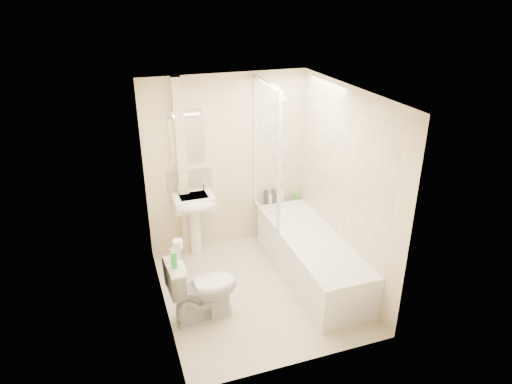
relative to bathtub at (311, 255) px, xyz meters
name	(u,v)px	position (x,y,z in m)	size (l,w,h in m)	color
floor	(257,290)	(-0.75, -0.08, -0.29)	(2.50, 2.50, 0.00)	beige
wall_back	(227,163)	(-0.75, 1.17, 0.91)	(2.20, 0.02, 2.40)	beige
wall_left	(158,216)	(-1.85, -0.08, 0.91)	(0.02, 2.50, 2.40)	beige
wall_right	(345,188)	(0.35, -0.08, 0.91)	(0.02, 2.50, 2.40)	beige
ceiling	(257,93)	(-0.75, -0.08, 2.11)	(2.20, 2.50, 0.02)	white
tile_back	(279,142)	(0.00, 1.15, 1.14)	(0.70, 0.01, 1.75)	beige
tile_right	(342,168)	(0.34, 0.00, 1.14)	(0.01, 2.10, 1.75)	beige
pipe_boxing	(182,170)	(-1.37, 1.11, 0.91)	(0.12, 0.12, 2.40)	beige
splashback	(190,180)	(-1.27, 1.16, 0.74)	(0.60, 0.01, 0.30)	beige
mirror	(187,140)	(-1.27, 1.15, 1.29)	(0.46, 0.01, 0.60)	white
strip_light	(186,112)	(-1.27, 1.13, 1.66)	(0.42, 0.07, 0.07)	silver
bathtub	(311,255)	(0.00, 0.00, 0.00)	(0.70, 2.10, 0.55)	white
shower_screen	(266,153)	(-0.35, 0.71, 1.16)	(0.04, 0.92, 1.80)	white
shower_fixture	(281,134)	(0.00, 1.11, 1.26)	(0.10, 0.16, 0.99)	white
pedestal_sink	(195,209)	(-1.27, 0.93, 0.42)	(0.52, 0.48, 1.01)	white
bottle_black_a	(266,197)	(-0.22, 1.08, 0.36)	(0.06, 0.06, 0.20)	black
bottle_white_a	(270,199)	(-0.15, 1.08, 0.33)	(0.05, 0.05, 0.14)	white
bottle_black_b	(273,196)	(-0.11, 1.08, 0.37)	(0.06, 0.06, 0.21)	black
bottle_blue	(277,198)	(-0.05, 1.08, 0.32)	(0.05, 0.05, 0.12)	navy
bottle_cream	(282,195)	(0.03, 1.08, 0.36)	(0.06, 0.06, 0.19)	beige
bottle_green	(296,197)	(0.25, 1.08, 0.30)	(0.06, 0.06, 0.08)	green
toilet	(203,288)	(-1.47, -0.35, 0.10)	(0.78, 0.48, 0.77)	white
toilet_roll_lower	(175,253)	(-1.72, -0.26, 0.53)	(0.10, 0.10, 0.11)	white
toilet_roll_upper	(178,244)	(-1.69, -0.27, 0.64)	(0.10, 0.10, 0.10)	white
green_bottle	(174,260)	(-1.76, -0.44, 0.57)	(0.06, 0.06, 0.18)	green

